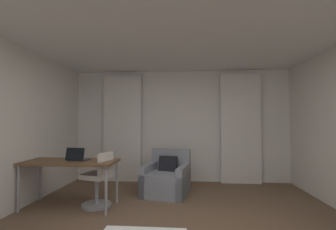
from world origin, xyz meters
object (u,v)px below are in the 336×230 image
(armchair, at_px, (167,179))
(laptop, at_px, (77,158))
(desk, at_px, (71,164))
(desk_chair, at_px, (99,182))

(armchair, xyz_separation_m, laptop, (-1.40, -0.83, 0.52))
(desk, height_order, laptop, laptop)
(armchair, bearing_deg, desk, -150.47)
(desk, bearing_deg, armchair, 29.53)
(armchair, xyz_separation_m, desk_chair, (-1.06, -0.78, 0.11))
(laptop, bearing_deg, desk_chair, 8.59)
(desk_chair, xyz_separation_m, laptop, (-0.34, -0.05, 0.40))
(desk_chair, relative_size, laptop, 2.54)
(desk, relative_size, laptop, 4.27)
(desk, distance_m, laptop, 0.15)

